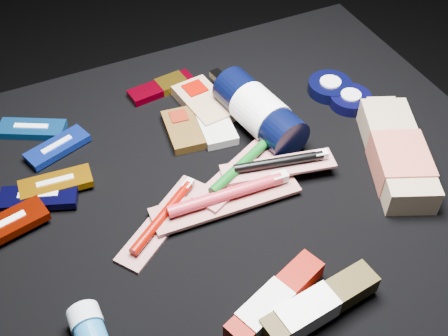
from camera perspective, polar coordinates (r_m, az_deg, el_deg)
name	(u,v)px	position (r m, az deg, el deg)	size (l,w,h in m)	color
ground	(220,308)	(1.24, -0.44, -14.00)	(3.00, 3.00, 0.00)	black
cloth_table	(219,254)	(1.07, -0.50, -8.73)	(0.98, 0.78, 0.40)	black
luna_bar_0	(32,129)	(1.05, -18.93, 3.78)	(0.12, 0.09, 0.02)	#1257AB
luna_bar_1	(57,147)	(1.00, -16.56, 2.04)	(0.12, 0.08, 0.01)	#1535BD
luna_bar_2	(39,198)	(0.93, -18.29, -2.87)	(0.13, 0.08, 0.02)	black
luna_bar_3	(56,184)	(0.93, -16.70, -1.53)	(0.12, 0.05, 0.01)	#B56F06
luna_bar_4	(6,226)	(0.90, -21.27, -5.49)	(0.13, 0.07, 0.02)	#7E1202
clif_bar_0	(182,128)	(1.00, -4.25, 4.06)	(0.07, 0.11, 0.02)	#523714
clif_bar_1	(214,124)	(1.01, -1.01, 4.53)	(0.07, 0.11, 0.02)	silver
clif_bar_2	(203,101)	(1.05, -2.17, 6.80)	(0.09, 0.14, 0.02)	tan
power_bar	(165,86)	(1.10, -6.02, 8.27)	(0.13, 0.06, 0.02)	maroon
lotion_bottle	(259,111)	(0.99, 3.57, 5.77)	(0.10, 0.24, 0.08)	black
cream_tin_upper	(330,87)	(1.10, 10.68, 8.10)	(0.08, 0.08, 0.03)	black
cream_tin_lower	(350,100)	(1.08, 12.69, 6.80)	(0.08, 0.08, 0.02)	black
bodywash_bottle	(397,155)	(0.97, 17.16, 1.29)	(0.16, 0.25, 0.05)	tan
toothbrush_pack_0	(164,218)	(0.86, -6.16, -5.07)	(0.18, 0.15, 0.02)	beige
toothbrush_pack_1	(228,197)	(0.87, 0.40, -2.98)	(0.24, 0.07, 0.03)	#A39D99
toothbrush_pack_2	(245,164)	(0.91, 2.18, 0.41)	(0.21, 0.14, 0.02)	beige
toothbrush_pack_3	(280,164)	(0.91, 5.71, 0.40)	(0.19, 0.08, 0.02)	beige
toothpaste_carton_red	(272,303)	(0.77, 4.88, -13.49)	(0.17, 0.09, 0.03)	#780800
toothpaste_carton_green	(316,307)	(0.77, 9.28, -13.80)	(0.18, 0.06, 0.03)	#372C0F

